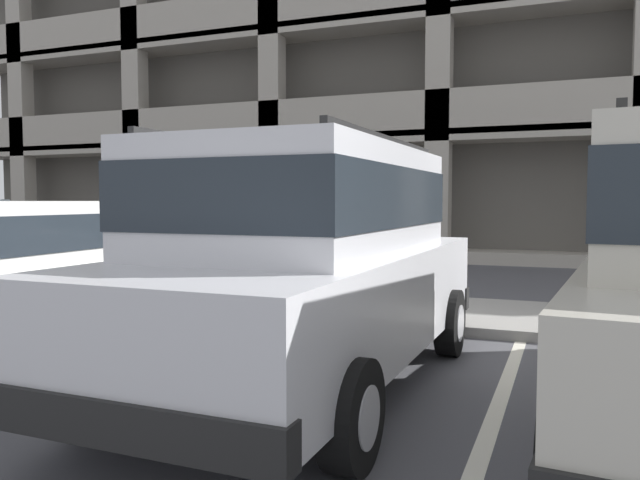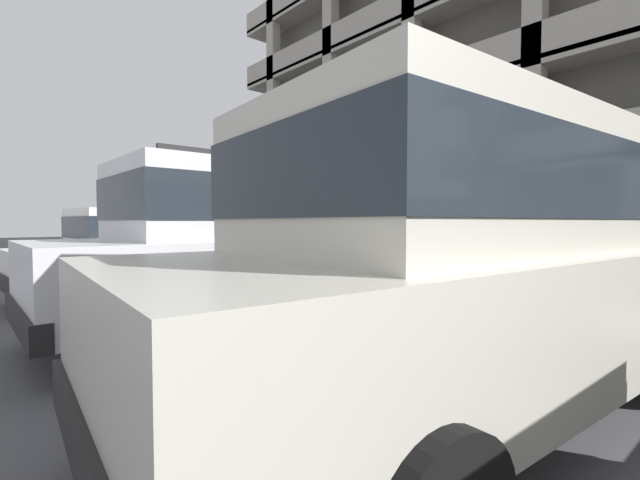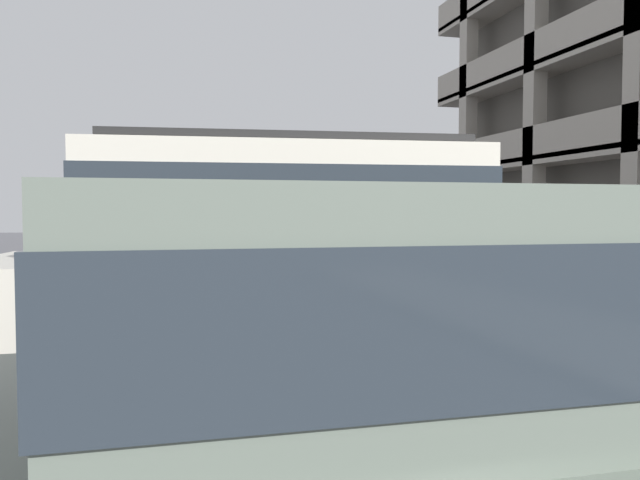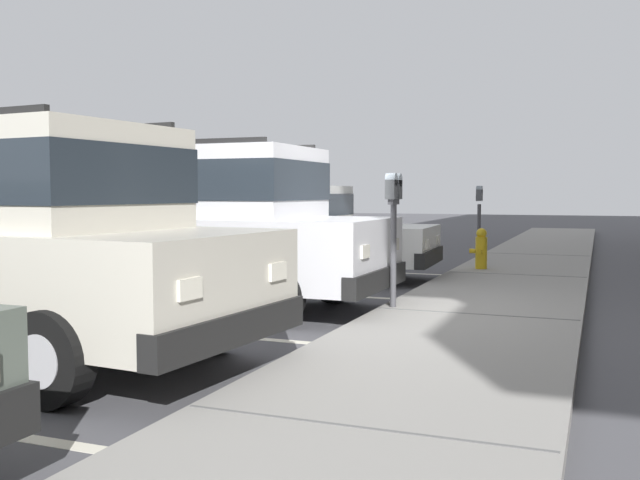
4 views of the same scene
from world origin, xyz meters
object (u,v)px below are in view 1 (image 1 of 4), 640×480
(silver_suv, at_px, (308,256))
(parking_meter_near, at_px, (379,224))
(red_sedan, at_px, (13,273))
(parking_meter_far, at_px, (6,231))
(fire_hydrant, at_px, (97,272))

(silver_suv, relative_size, parking_meter_near, 3.14)
(red_sedan, relative_size, parking_meter_far, 3.16)
(silver_suv, height_order, parking_meter_near, silver_suv)
(silver_suv, xyz_separation_m, red_sedan, (-3.18, -0.08, -0.27))
(red_sedan, distance_m, parking_meter_far, 3.98)
(parking_meter_near, bearing_deg, fire_hydrant, 176.27)
(red_sedan, xyz_separation_m, parking_meter_far, (-3.01, 2.58, 0.25))
(red_sedan, xyz_separation_m, parking_meter_near, (3.06, 2.56, 0.44))
(red_sedan, xyz_separation_m, fire_hydrant, (-1.49, 2.86, -0.36))
(silver_suv, distance_m, red_sedan, 3.20)
(red_sedan, relative_size, fire_hydrant, 6.52)
(parking_meter_near, distance_m, parking_meter_far, 6.08)
(fire_hydrant, bearing_deg, red_sedan, -62.47)
(silver_suv, xyz_separation_m, fire_hydrant, (-4.68, 2.78, -0.62))
(silver_suv, relative_size, fire_hydrant, 6.86)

